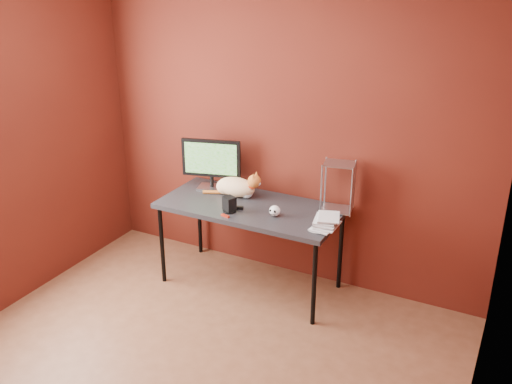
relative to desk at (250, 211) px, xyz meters
The scene contains 11 objects.
room 1.57m from the desk, 83.75° to the right, with size 3.52×3.52×2.61m.
desk is the anchor object (origin of this frame).
monitor 0.58m from the desk, 159.91° to the left, with size 0.51×0.22×0.45m.
cat 0.27m from the desk, 148.04° to the left, with size 0.52×0.20×0.24m.
skull_mug 0.30m from the desk, 20.49° to the right, with size 0.09×0.09×0.09m.
speaker 0.24m from the desk, 114.73° to the right, with size 0.12×0.11×0.13m.
book_stack 0.87m from the desk, 10.77° to the right, with size 0.22×0.26×1.09m.
wire_rack 0.75m from the desk, 18.71° to the left, with size 0.27×0.24×0.41m.
pocket_knife 0.30m from the desk, 103.67° to the right, with size 0.08×0.02×0.02m, color #991B0B.
black_gadget 0.13m from the desk, 107.20° to the right, with size 0.05×0.03×0.02m, color black.
washer 0.22m from the desk, 109.29° to the right, with size 0.05×0.05×0.00m, color #A1A2A6.
Camera 1 is at (1.85, -2.43, 2.64)m, focal length 40.00 mm.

